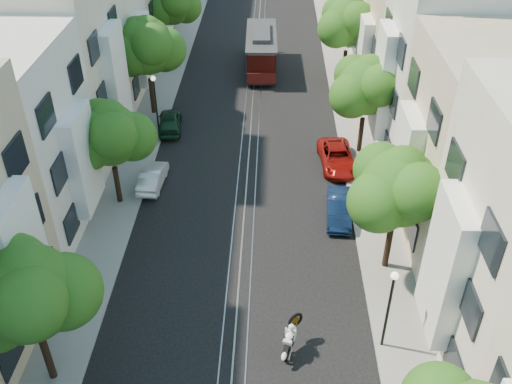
# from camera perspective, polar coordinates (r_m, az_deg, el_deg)

# --- Properties ---
(ground) EXTENTS (200.00, 200.00, 0.00)m
(ground) POSITION_cam_1_polar(r_m,az_deg,el_deg) (44.73, -0.28, 9.50)
(ground) COLOR black
(ground) RESTS_ON ground
(sidewalk_east) EXTENTS (2.50, 80.00, 0.12)m
(sidewalk_east) POSITION_cam_1_polar(r_m,az_deg,el_deg) (45.06, 9.10, 9.33)
(sidewalk_east) COLOR gray
(sidewalk_east) RESTS_ON ground
(sidewalk_west) EXTENTS (2.50, 80.00, 0.12)m
(sidewalk_west) POSITION_cam_1_polar(r_m,az_deg,el_deg) (45.51, -9.57, 9.55)
(sidewalk_west) COLOR gray
(sidewalk_west) RESTS_ON ground
(rail_left) EXTENTS (0.06, 80.00, 0.02)m
(rail_left) POSITION_cam_1_polar(r_m,az_deg,el_deg) (44.74, -0.99, 9.52)
(rail_left) COLOR gray
(rail_left) RESTS_ON ground
(rail_slot) EXTENTS (0.06, 80.00, 0.02)m
(rail_slot) POSITION_cam_1_polar(r_m,az_deg,el_deg) (44.72, -0.28, 9.51)
(rail_slot) COLOR gray
(rail_slot) RESTS_ON ground
(rail_right) EXTENTS (0.06, 80.00, 0.02)m
(rail_right) POSITION_cam_1_polar(r_m,az_deg,el_deg) (44.71, 0.44, 9.50)
(rail_right) COLOR gray
(rail_right) RESTS_ON ground
(lane_line) EXTENTS (0.08, 80.00, 0.01)m
(lane_line) POSITION_cam_1_polar(r_m,az_deg,el_deg) (44.72, -0.28, 9.50)
(lane_line) COLOR tan
(lane_line) RESTS_ON ground
(townhouses_east) EXTENTS (7.75, 72.00, 12.00)m
(townhouses_east) POSITION_cam_1_polar(r_m,az_deg,el_deg) (43.88, 15.95, 14.99)
(townhouses_east) COLOR beige
(townhouses_east) RESTS_ON ground
(townhouses_west) EXTENTS (7.75, 72.00, 11.76)m
(townhouses_west) POSITION_cam_1_polar(r_m,az_deg,el_deg) (44.67, -16.27, 15.15)
(townhouses_west) COLOR silver
(townhouses_west) RESTS_ON ground
(tree_e_b) EXTENTS (4.93, 4.08, 6.68)m
(tree_e_b) POSITION_cam_1_polar(r_m,az_deg,el_deg) (26.49, 14.15, 0.26)
(tree_e_b) COLOR black
(tree_e_b) RESTS_ON ground
(tree_e_c) EXTENTS (4.84, 3.99, 6.52)m
(tree_e_c) POSITION_cam_1_polar(r_m,az_deg,el_deg) (35.96, 11.08, 10.20)
(tree_e_c) COLOR black
(tree_e_c) RESTS_ON ground
(tree_e_d) EXTENTS (5.01, 4.16, 6.85)m
(tree_e_d) POSITION_cam_1_polar(r_m,az_deg,el_deg) (45.99, 9.30, 16.35)
(tree_e_d) COLOR black
(tree_e_d) RESTS_ON ground
(tree_w_a) EXTENTS (4.93, 4.08, 6.68)m
(tree_w_a) POSITION_cam_1_polar(r_m,az_deg,el_deg) (22.20, -21.79, -9.54)
(tree_w_a) COLOR black
(tree_w_a) RESTS_ON ground
(tree_w_b) EXTENTS (4.72, 3.87, 6.27)m
(tree_w_b) POSITION_cam_1_polar(r_m,az_deg,el_deg) (31.43, -14.38, 5.45)
(tree_w_b) COLOR black
(tree_w_b) RESTS_ON ground
(tree_w_c) EXTENTS (5.13, 4.28, 7.09)m
(tree_w_c) POSITION_cam_1_polar(r_m,az_deg,el_deg) (40.81, -10.83, 14.02)
(tree_w_c) COLOR black
(tree_w_c) RESTS_ON ground
(tree_w_d) EXTENTS (4.84, 3.99, 6.52)m
(tree_w_d) POSITION_cam_1_polar(r_m,az_deg,el_deg) (51.17, -8.41, 18.06)
(tree_w_d) COLOR black
(tree_w_d) RESTS_ON ground
(lamp_east) EXTENTS (0.32, 0.32, 4.16)m
(lamp_east) POSITION_cam_1_polar(r_m,az_deg,el_deg) (23.76, 13.28, -10.38)
(lamp_east) COLOR black
(lamp_east) RESTS_ON ground
(lamp_west) EXTENTS (0.32, 0.32, 4.16)m
(lamp_west) POSITION_cam_1_polar(r_m,az_deg,el_deg) (38.84, -10.06, 9.40)
(lamp_west) COLOR black
(lamp_west) RESTS_ON ground
(sportbike_rider) EXTENTS (0.92, 1.76, 1.58)m
(sportbike_rider) POSITION_cam_1_polar(r_m,az_deg,el_deg) (24.51, 3.46, -14.25)
(sportbike_rider) COLOR black
(sportbike_rider) RESTS_ON ground
(cable_car) EXTENTS (2.66, 8.01, 3.06)m
(cable_car) POSITION_cam_1_polar(r_m,az_deg,el_deg) (48.92, 0.54, 14.15)
(cable_car) COLOR black
(cable_car) RESTS_ON ground
(parked_car_e_mid) EXTENTS (1.56, 3.81, 1.23)m
(parked_car_e_mid) POSITION_cam_1_polar(r_m,az_deg,el_deg) (31.72, 8.30, -1.62)
(parked_car_e_mid) COLOR #0B1B3B
(parked_car_e_mid) RESTS_ON ground
(parked_car_e_far) EXTENTS (2.40, 4.59, 1.24)m
(parked_car_e_far) POSITION_cam_1_polar(r_m,az_deg,el_deg) (36.13, 8.12, 3.45)
(parked_car_e_far) COLOR maroon
(parked_car_e_far) RESTS_ON ground
(parked_car_w_mid) EXTENTS (1.42, 3.59, 1.16)m
(parked_car_w_mid) POSITION_cam_1_polar(r_m,az_deg,el_deg) (34.52, -10.31, 1.48)
(parked_car_w_mid) COLOR silver
(parked_car_w_mid) RESTS_ON ground
(parked_car_w_far) EXTENTS (1.96, 3.99, 1.31)m
(parked_car_w_far) POSITION_cam_1_polar(r_m,az_deg,el_deg) (40.23, -8.60, 6.99)
(parked_car_w_far) COLOR #14321D
(parked_car_w_far) RESTS_ON ground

